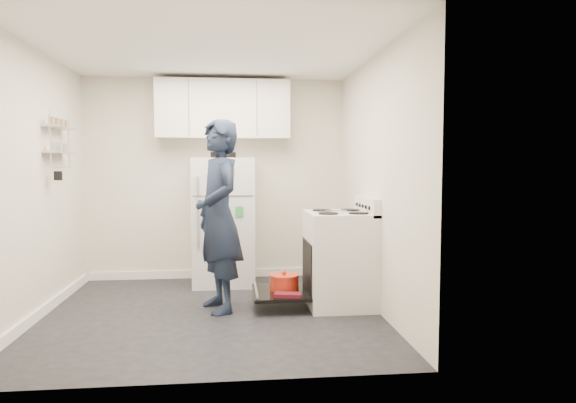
{
  "coord_description": "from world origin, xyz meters",
  "views": [
    {
      "loc": [
        0.2,
        -4.9,
        1.42
      ],
      "look_at": [
        0.77,
        0.32,
        1.05
      ],
      "focal_mm": 32.0,
      "sensor_mm": 36.0,
      "label": 1
    }
  ],
  "objects": [
    {
      "name": "upper_cabinets",
      "position": [
        0.1,
        1.43,
        2.1
      ],
      "size": [
        1.6,
        0.33,
        0.7
      ],
      "primitive_type": "cube",
      "color": "silver",
      "rests_on": "room"
    },
    {
      "name": "electric_range",
      "position": [
        1.26,
        0.15,
        0.47
      ],
      "size": [
        0.66,
        0.76,
        1.1
      ],
      "color": "silver",
      "rests_on": "ground"
    },
    {
      "name": "refrigerator",
      "position": [
        0.1,
        1.25,
        0.76
      ],
      "size": [
        0.72,
        0.74,
        1.58
      ],
      "color": "silver",
      "rests_on": "ground"
    },
    {
      "name": "person",
      "position": [
        0.07,
        0.1,
        0.93
      ],
      "size": [
        0.65,
        0.79,
        1.87
      ],
      "primitive_type": "imported",
      "rotation": [
        0.0,
        0.0,
        -1.22
      ],
      "color": "#182135",
      "rests_on": "ground"
    },
    {
      "name": "wall_shelf_rack",
      "position": [
        -1.52,
        0.49,
        1.68
      ],
      "size": [
        0.14,
        0.6,
        0.61
      ],
      "color": "#B2B2B7",
      "rests_on": "room"
    },
    {
      "name": "room",
      "position": [
        -0.03,
        0.03,
        1.21
      ],
      "size": [
        3.21,
        3.21,
        2.51
      ],
      "color": "black",
      "rests_on": "ground"
    },
    {
      "name": "open_oven_door",
      "position": [
        0.7,
        0.17,
        0.19
      ],
      "size": [
        0.55,
        0.7,
        0.23
      ],
      "color": "black",
      "rests_on": "ground"
    }
  ]
}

